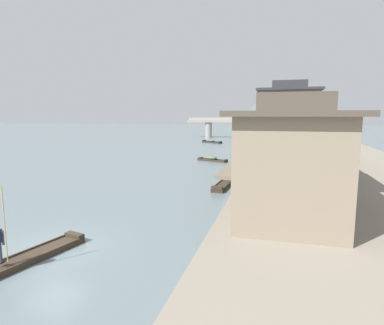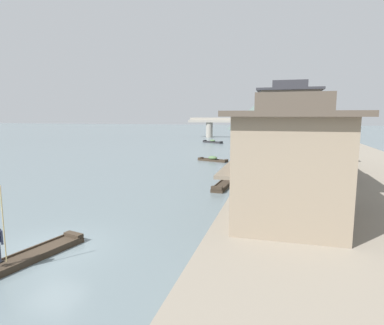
# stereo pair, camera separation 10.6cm
# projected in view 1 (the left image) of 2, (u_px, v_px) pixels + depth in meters

# --- Properties ---
(ground_plane) EXTENTS (400.00, 400.00, 0.00)m
(ground_plane) POSITION_uv_depth(u_px,v_px,m) (54.00, 248.00, 14.74)
(ground_plane) COLOR slate
(riverbank_right) EXTENTS (18.00, 110.00, 0.76)m
(riverbank_right) POSITION_uv_depth(u_px,v_px,m) (328.00, 162.00, 39.40)
(riverbank_right) COLOR gray
(riverbank_right) RESTS_ON ground
(boat_foreground_poled) EXTENTS (2.28, 5.29, 0.39)m
(boat_foreground_poled) POSITION_uv_depth(u_px,v_px,m) (29.00, 258.00, 13.49)
(boat_foreground_poled) COLOR #33281E
(boat_foreground_poled) RESTS_ON ground
(boat_moored_nearest) EXTENTS (1.08, 5.78, 0.38)m
(boat_moored_nearest) POSITION_uv_depth(u_px,v_px,m) (250.00, 147.00, 61.25)
(boat_moored_nearest) COLOR brown
(boat_moored_nearest) RESTS_ON ground
(boat_moored_second) EXTENTS (4.26, 2.37, 0.69)m
(boat_moored_second) POSITION_uv_depth(u_px,v_px,m) (212.00, 159.00, 42.83)
(boat_moored_second) COLOR #33281E
(boat_moored_second) RESTS_ON ground
(boat_moored_third) EXTENTS (4.98, 3.70, 0.76)m
(boat_moored_third) POSITION_uv_depth(u_px,v_px,m) (212.00, 142.00, 71.29)
(boat_moored_third) COLOR #232326
(boat_moored_third) RESTS_ON ground
(boat_moored_far) EXTENTS (1.81, 3.96, 0.54)m
(boat_moored_far) POSITION_uv_depth(u_px,v_px,m) (240.00, 156.00, 46.34)
(boat_moored_far) COLOR #33281E
(boat_moored_far) RESTS_ON ground
(boat_midriver_drifting) EXTENTS (1.83, 5.49, 0.41)m
(boat_midriver_drifting) POSITION_uv_depth(u_px,v_px,m) (236.00, 166.00, 37.85)
(boat_midriver_drifting) COLOR #33281E
(boat_midriver_drifting) RESTS_ON ground
(boat_midriver_upstream) EXTENTS (1.30, 5.72, 0.51)m
(boat_midriver_upstream) POSITION_uv_depth(u_px,v_px,m) (224.00, 184.00, 27.82)
(boat_midriver_upstream) COLOR #33281E
(boat_midriver_upstream) RESTS_ON ground
(house_waterfront_nearest) EXTENTS (6.08, 7.79, 6.14)m
(house_waterfront_nearest) POSITION_uv_depth(u_px,v_px,m) (289.00, 160.00, 16.35)
(house_waterfront_nearest) COLOR gray
(house_waterfront_nearest) RESTS_ON riverbank_right
(house_waterfront_second) EXTENTS (7.11, 7.51, 6.14)m
(house_waterfront_second) POSITION_uv_depth(u_px,v_px,m) (293.00, 147.00, 23.07)
(house_waterfront_second) COLOR gray
(house_waterfront_second) RESTS_ON riverbank_right
(house_waterfront_tall) EXTENTS (6.99, 6.21, 6.14)m
(house_waterfront_tall) POSITION_uv_depth(u_px,v_px,m) (289.00, 140.00, 29.56)
(house_waterfront_tall) COLOR #75604C
(house_waterfront_tall) RESTS_ON riverbank_right
(house_waterfront_narrow) EXTENTS (6.85, 5.77, 8.74)m
(house_waterfront_narrow) POSITION_uv_depth(u_px,v_px,m) (287.00, 124.00, 35.29)
(house_waterfront_narrow) COLOR gray
(house_waterfront_narrow) RESTS_ON riverbank_right
(stone_bridge) EXTENTS (28.89, 2.40, 5.43)m
(stone_bridge) POSITION_uv_depth(u_px,v_px,m) (240.00, 124.00, 86.33)
(stone_bridge) COLOR gray
(stone_bridge) RESTS_ON ground
(hill_far_west) EXTENTS (48.21, 48.21, 21.11)m
(hill_far_west) POSITION_uv_depth(u_px,v_px,m) (281.00, 105.00, 142.50)
(hill_far_west) COLOR #4C5B56
(hill_far_west) RESTS_ON ground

